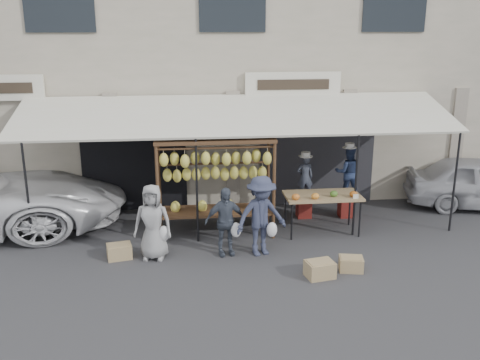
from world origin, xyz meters
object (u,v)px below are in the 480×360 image
object	(u,v)px
crate_near_a	(320,269)
crate_near_b	(351,264)
produce_table	(323,197)
customer_mid	(225,221)
customer_left	(153,222)
vendor_right	(348,172)
banana_rack	(215,168)
vendor_left	(305,177)
crate_far	(119,251)
customer_right	(261,216)

from	to	relation	value
crate_near_a	crate_near_b	world-z (taller)	crate_near_a
produce_table	crate_near_b	bearing A→B (deg)	-87.89
customer_mid	crate_near_a	size ratio (longest dim) A/B	2.80
customer_left	vendor_right	bearing A→B (deg)	32.42
banana_rack	vendor_left	size ratio (longest dim) A/B	2.37
customer_left	banana_rack	bearing A→B (deg)	49.19
crate_far	vendor_right	bearing A→B (deg)	19.59
vendor_right	customer_left	world-z (taller)	vendor_right
vendor_left	crate_near_a	world-z (taller)	vendor_left
customer_right	vendor_right	bearing A→B (deg)	22.85
vendor_right	crate_far	xyz separation A→B (m)	(-5.32, -1.89, -0.99)
customer_right	crate_far	bearing A→B (deg)	161.01
vendor_left	vendor_right	xyz separation A→B (m)	(1.05, -0.08, 0.11)
produce_table	customer_mid	distance (m)	2.48
vendor_right	customer_right	xyz separation A→B (m)	(-2.43, -2.01, -0.29)
vendor_left	customer_right	world-z (taller)	customer_right
vendor_right	customer_mid	distance (m)	3.73
produce_table	crate_near_a	distance (m)	2.36
vendor_right	customer_mid	xyz separation A→B (m)	(-3.16, -1.94, -0.41)
vendor_left	vendor_right	size ratio (longest dim) A/B	0.84
customer_left	customer_right	xyz separation A→B (m)	(2.19, -0.04, 0.06)
customer_right	crate_near_b	xyz separation A→B (m)	(1.63, -0.95, -0.70)
banana_rack	crate_far	world-z (taller)	banana_rack
produce_table	crate_far	distance (m)	4.59
customer_left	crate_near_b	world-z (taller)	customer_left
customer_mid	crate_near_b	distance (m)	2.64
customer_mid	crate_near_a	world-z (taller)	customer_mid
produce_table	crate_near_a	size ratio (longest dim) A/B	3.30
crate_near_b	crate_far	bearing A→B (deg)	166.72
vendor_left	crate_near_b	distance (m)	3.17
crate_far	customer_right	bearing A→B (deg)	-2.25
produce_table	crate_near_b	world-z (taller)	produce_table
crate_near_a	customer_right	bearing A→B (deg)	129.57
customer_right	vendor_left	bearing A→B (deg)	39.73
vendor_right	crate_near_b	world-z (taller)	vendor_right
customer_right	crate_far	world-z (taller)	customer_right
vendor_left	crate_near_b	bearing A→B (deg)	92.91
produce_table	customer_right	world-z (taller)	customer_right
banana_rack	vendor_right	xyz separation A→B (m)	(3.28, 0.85, -0.44)
produce_table	customer_mid	bearing A→B (deg)	-157.54
crate_far	vendor_left	bearing A→B (deg)	24.75
banana_rack	produce_table	distance (m)	2.51
banana_rack	crate_far	xyz separation A→B (m)	(-2.04, -1.05, -1.43)
customer_left	crate_far	size ratio (longest dim) A/B	3.24
customer_left	crate_near_b	size ratio (longest dim) A/B	3.46
vendor_left	customer_right	bearing A→B (deg)	54.77
customer_mid	crate_near_b	xyz separation A→B (m)	(2.36, -1.02, -0.59)
customer_mid	crate_far	bearing A→B (deg)	169.05
produce_table	vendor_left	size ratio (longest dim) A/B	1.55
vendor_right	crate_far	distance (m)	5.73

